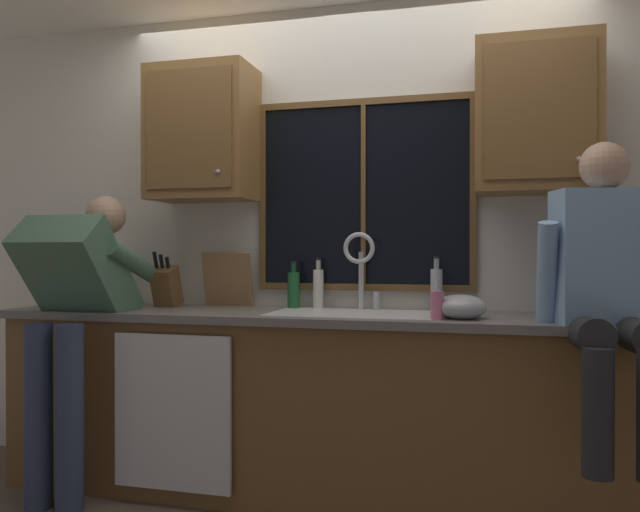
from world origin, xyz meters
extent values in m
cube|color=silver|center=(0.00, 0.06, 1.27)|extent=(5.78, 0.12, 2.55)
cube|color=black|center=(0.09, -0.01, 1.52)|extent=(1.10, 0.02, 0.95)
cube|color=brown|center=(0.09, -0.02, 2.02)|extent=(1.17, 0.02, 0.04)
cube|color=brown|center=(0.09, -0.02, 1.03)|extent=(1.17, 0.02, 0.04)
cube|color=brown|center=(-0.48, -0.02, 1.52)|extent=(0.04, 0.02, 0.95)
cube|color=brown|center=(0.66, -0.02, 1.52)|extent=(0.03, 0.02, 0.95)
cube|color=brown|center=(0.09, -0.02, 1.52)|extent=(0.02, 0.02, 0.95)
cube|color=brown|center=(0.00, -0.29, 0.44)|extent=(3.38, 0.58, 0.88)
cube|color=slate|center=(0.00, -0.31, 0.90)|extent=(3.44, 0.62, 0.04)
cube|color=white|center=(-0.72, -0.61, 0.46)|extent=(0.60, 0.02, 0.74)
cube|color=olive|center=(-0.77, -0.17, 1.86)|extent=(0.56, 0.33, 0.72)
cube|color=brown|center=(-0.77, -0.34, 1.86)|extent=(0.48, 0.01, 0.62)
sphere|color=#B2B2B7|center=(-0.60, -0.34, 1.63)|extent=(0.02, 0.02, 0.02)
cube|color=olive|center=(0.95, -0.17, 1.86)|extent=(0.56, 0.33, 0.72)
cube|color=brown|center=(0.95, -0.34, 1.86)|extent=(0.48, 0.01, 0.62)
sphere|color=#B2B2B7|center=(1.12, -0.34, 1.63)|extent=(0.02, 0.02, 0.02)
cube|color=silver|center=(0.09, -0.30, 0.91)|extent=(0.80, 0.46, 0.02)
cube|color=beige|center=(-0.11, -0.30, 0.81)|extent=(0.36, 0.42, 0.20)
cube|color=beige|center=(0.29, -0.30, 0.81)|extent=(0.36, 0.42, 0.20)
cube|color=silver|center=(0.09, -0.30, 0.81)|extent=(0.04, 0.42, 0.20)
cylinder|color=silver|center=(0.09, -0.08, 1.07)|extent=(0.03, 0.03, 0.30)
torus|color=silver|center=(0.09, -0.14, 1.24)|extent=(0.16, 0.02, 0.16)
cylinder|color=silver|center=(0.17, -0.08, 0.97)|extent=(0.03, 0.03, 0.09)
cylinder|color=#384260|center=(-1.35, -0.76, 0.44)|extent=(0.13, 0.13, 0.88)
cylinder|color=#384260|center=(-1.18, -0.76, 0.44)|extent=(0.13, 0.13, 0.88)
cube|color=#4C7259|center=(-1.26, -0.58, 1.11)|extent=(0.44, 0.53, 0.59)
sphere|color=tan|center=(-1.26, -0.33, 1.42)|extent=(0.21, 0.21, 0.21)
cylinder|color=#4C7259|center=(-1.48, -0.40, 1.16)|extent=(0.09, 0.52, 0.26)
cylinder|color=#4C7259|center=(-1.04, -0.40, 1.16)|extent=(0.09, 0.52, 0.26)
cylinder|color=#262628|center=(1.11, -0.69, 0.90)|extent=(0.14, 0.43, 0.16)
cylinder|color=#262628|center=(1.29, -0.69, 0.90)|extent=(0.14, 0.43, 0.16)
cylinder|color=#262628|center=(1.11, -0.91, 0.65)|extent=(0.11, 0.11, 0.46)
cube|color=#8CB2DB|center=(1.20, -0.47, 1.20)|extent=(0.44, 0.29, 0.56)
sphere|color=tan|center=(1.20, -0.47, 1.58)|extent=(0.20, 0.20, 0.20)
cylinder|color=#8CB2DB|center=(0.97, -0.52, 1.12)|extent=(0.08, 0.20, 0.47)
cube|color=brown|center=(-0.97, -0.20, 1.02)|extent=(0.12, 0.18, 0.25)
cylinder|color=black|center=(-1.01, -0.26, 1.18)|extent=(0.02, 0.05, 0.09)
cylinder|color=black|center=(-0.97, -0.26, 1.17)|extent=(0.02, 0.04, 0.08)
cylinder|color=black|center=(-0.94, -0.25, 1.16)|extent=(0.02, 0.04, 0.06)
cube|color=#997047|center=(-0.66, -0.08, 1.07)|extent=(0.28, 0.08, 0.30)
ellipsoid|color=#B7B7BC|center=(0.61, -0.41, 0.97)|extent=(0.23, 0.23, 0.11)
cylinder|color=pink|center=(0.51, -0.47, 0.98)|extent=(0.06, 0.06, 0.13)
cylinder|color=silver|center=(0.51, -0.47, 1.06)|extent=(0.02, 0.02, 0.04)
cylinder|color=silver|center=(0.51, -0.49, 1.09)|extent=(0.01, 0.04, 0.01)
cylinder|color=silver|center=(-0.15, -0.08, 1.02)|extent=(0.06, 0.06, 0.20)
cylinder|color=#B3AFA7|center=(-0.15, -0.08, 1.15)|extent=(0.03, 0.03, 0.05)
cylinder|color=black|center=(-0.15, -0.08, 1.18)|extent=(0.03, 0.03, 0.01)
cylinder|color=#B7B7BC|center=(0.48, -0.09, 1.03)|extent=(0.06, 0.06, 0.21)
cylinder|color=#929296|center=(0.48, -0.09, 1.16)|extent=(0.03, 0.03, 0.05)
cylinder|color=black|center=(0.48, -0.09, 1.19)|extent=(0.03, 0.03, 0.01)
cylinder|color=#1E592D|center=(-0.28, -0.10, 1.02)|extent=(0.07, 0.07, 0.19)
cylinder|color=#184724|center=(-0.28, -0.10, 1.13)|extent=(0.03, 0.03, 0.05)
cylinder|color=black|center=(-0.28, -0.10, 1.16)|extent=(0.03, 0.03, 0.01)
camera|label=1|loc=(0.73, -3.34, 1.22)|focal=35.64mm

